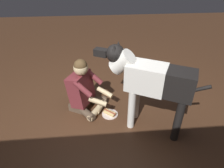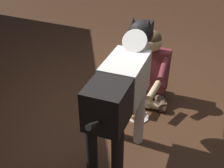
{
  "view_description": "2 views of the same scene",
  "coord_description": "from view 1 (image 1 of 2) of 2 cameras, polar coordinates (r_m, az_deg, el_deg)",
  "views": [
    {
      "loc": [
        -0.04,
        2.14,
        2.01
      ],
      "look_at": [
        -0.26,
        -0.31,
        0.43
      ],
      "focal_mm": 31.21,
      "sensor_mm": 36.0,
      "label": 1
    },
    {
      "loc": [
        -2.75,
        0.47,
        2.07
      ],
      "look_at": [
        -0.18,
        0.17,
        0.43
      ],
      "focal_mm": 47.7,
      "sensor_mm": 36.0,
      "label": 2
    }
  ],
  "objects": [
    {
      "name": "large_dog",
      "position": [
        2.46,
        11.19,
        1.01
      ],
      "size": [
        1.31,
        0.77,
        1.17
      ],
      "color": "white",
      "rests_on": "ground"
    },
    {
      "name": "hot_dog_on_plate",
      "position": [
        3.01,
        -0.61,
        -8.55
      ],
      "size": [
        0.24,
        0.24,
        0.06
      ],
      "color": "silver",
      "rests_on": "ground"
    },
    {
      "name": "person_sitting_on_floor",
      "position": [
        2.97,
        -8.22,
        -1.7
      ],
      "size": [
        0.71,
        0.63,
        0.85
      ],
      "color": "brown",
      "rests_on": "ground"
    },
    {
      "name": "ground_plane",
      "position": [
        2.94,
        -4.55,
        -10.69
      ],
      "size": [
        12.87,
        12.87,
        0.0
      ],
      "primitive_type": "plane",
      "color": "#452A1A"
    }
  ]
}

